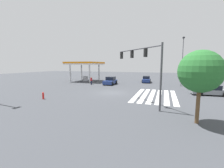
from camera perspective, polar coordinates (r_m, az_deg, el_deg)
name	(u,v)px	position (r m, az deg, el deg)	size (l,w,h in m)	color
ground_plane	(112,93)	(22.49, 0.00, -3.37)	(128.60, 128.60, 0.00)	#3D3F44
crosswalk_markings	(155,96)	(21.29, 16.17, -4.26)	(9.94, 5.35, 0.01)	silver
traffic_signal_mast	(143,61)	(15.87, 11.56, 8.63)	(5.43, 5.43, 6.08)	#47474C
car_0	(146,79)	(36.75, 12.94, 1.73)	(4.82, 2.23, 1.54)	navy
car_1	(110,81)	(32.09, -0.63, 1.18)	(4.44, 2.23, 1.64)	navy
car_2	(211,90)	(24.76, 33.41, -2.07)	(2.40, 4.96, 1.43)	gray
gas_station_canopy	(85,64)	(39.15, -10.24, 7.46)	(7.81, 7.81, 4.90)	silver
pedestrian	(91,80)	(31.93, -7.91, 1.42)	(0.41, 0.41, 1.67)	#232842
street_light_pole_b	(182,58)	(32.02, 25.26, 9.01)	(0.80, 0.36, 9.35)	slate
tree_corner_a	(200,72)	(12.00, 30.60, 4.09)	(2.95, 2.95, 5.20)	brown
tree_corner_b	(196,67)	(32.26, 29.41, 5.65)	(3.07, 3.07, 5.31)	brown
fire_hydrant	(43,96)	(20.18, -24.75, -4.05)	(0.22, 0.22, 0.86)	red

